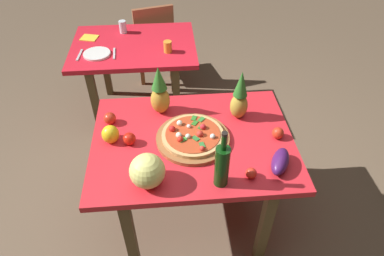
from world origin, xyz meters
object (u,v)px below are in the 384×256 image
Objects in this scene: pizza at (192,135)px; knife_utensil at (114,53)px; display_table at (193,150)px; tomato_beside_pepper at (110,118)px; bell_pepper at (110,134)px; background_table at (135,55)px; wine_bottle at (222,165)px; tomato_at_corner at (129,139)px; pizza_board at (193,138)px; eggplant at (280,161)px; tomato_near_board at (278,133)px; tomato_by_bottle at (251,173)px; dining_chair at (153,38)px; napkin_folded at (89,38)px; pineapple_left at (240,98)px; drinking_glass_juice at (168,47)px; dinner_plate at (97,54)px; fork_utensil at (80,55)px; melon at (147,171)px; drinking_glass_water at (123,27)px; pineapple_right at (160,93)px.

pizza reaches higher than knife_utensil.
tomato_beside_pepper reaches higher than display_table.
background_table is at bearing 86.35° from bell_pepper.
tomato_at_corner is (-0.49, 0.34, -0.10)m from wine_bottle.
bell_pepper is at bearing 163.17° from tomato_at_corner.
eggplant reaches higher than pizza_board.
tomato_near_board reaches higher than knife_utensil.
pizza is at bearing 132.48° from tomato_by_bottle.
napkin_folded is (-0.54, -0.48, 0.26)m from dining_chair.
pineapple_left is (0.31, 0.19, 0.24)m from display_table.
drinking_glass_juice is (0.15, -0.78, 0.31)m from dining_chair.
bell_pepper is 0.51× the size of dinner_plate.
dinner_plate is 1.22× the size of knife_utensil.
fork_utensil is 0.30m from napkin_folded.
display_table is 2.75× the size of pizza_board.
wine_bottle is 0.56m from pineapple_left.
bell_pepper reaches higher than tomato_near_board.
pineapple_left reaches higher than pizza_board.
knife_utensil is at bearing 179.71° from drinking_glass_juice.
melon is (0.15, -1.53, 0.20)m from background_table.
dining_chair is 6.07× the size of napkin_folded.
drinking_glass_water is (-0.79, 1.76, 0.02)m from tomato_by_bottle.
tomato_beside_pepper is 1.02× the size of tomato_at_corner.
pizza is 0.40m from melon.
wine_bottle reaches higher than napkin_folded.
knife_utensil is at bearing 4.63° from fork_utensil.
melon is at bearing -69.72° from tomato_at_corner.
pineapple_left reaches higher than pineapple_right.
pineapple_right is 1.21m from drinking_glass_water.
tomato_beside_pepper is at bearing 158.68° from pizza_board.
dinner_plate is (-1.20, 1.09, -0.03)m from tomato_near_board.
eggplant is at bearing -29.33° from pizza_board.
fork_utensil reaches higher than display_table.
eggplant is at bearing -59.78° from background_table.
dining_chair is at bearing 86.61° from tomato_at_corner.
tomato_near_board reaches higher than background_table.
display_table is 6.48× the size of melon.
tomato_at_corner is 0.54× the size of napkin_folded.
drinking_glass_water is 0.51m from fork_utensil.
dining_chair is 1.61m from pineapple_right.
tomato_by_bottle is 0.34× the size of fork_utensil.
display_table and background_table have the same top height.
display_table is 1.20m from knife_utensil.
pineapple_right reaches higher than eggplant.
pizza is 0.37m from tomato_at_corner.
pizza_board is 1.31× the size of pineapple_right.
dinner_plate is at bearing 130.98° from eggplant.
drinking_glass_juice is (0.29, -0.16, 0.15)m from background_table.
knife_utensil is (-0.37, 0.78, -0.15)m from pineapple_right.
wine_bottle is 1.06× the size of pineapple_right.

